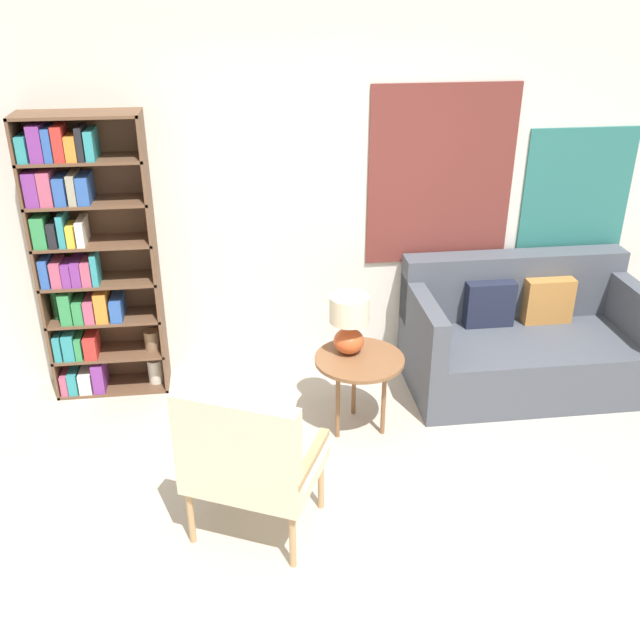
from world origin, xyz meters
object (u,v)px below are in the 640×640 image
object	(u,v)px
armchair	(247,458)
table_lamp	(349,321)
bookshelf	(85,261)
couch	(521,340)
side_table	(359,365)

from	to	relation	value
armchair	table_lamp	world-z (taller)	armchair
bookshelf	couch	world-z (taller)	bookshelf
bookshelf	armchair	bearing A→B (deg)	-59.07
armchair	table_lamp	distance (m)	1.27
bookshelf	table_lamp	xyz separation A→B (m)	(1.71, -0.66, -0.24)
armchair	table_lamp	size ratio (longest dim) A/B	2.35
couch	side_table	world-z (taller)	couch
bookshelf	couch	bearing A→B (deg)	-5.12
bookshelf	couch	size ratio (longest dim) A/B	1.19
side_table	couch	bearing A→B (deg)	19.75
couch	table_lamp	distance (m)	1.47
bookshelf	armchair	size ratio (longest dim) A/B	2.11
armchair	side_table	distance (m)	1.22
table_lamp	side_table	bearing A→B (deg)	-54.94
table_lamp	couch	bearing A→B (deg)	15.78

